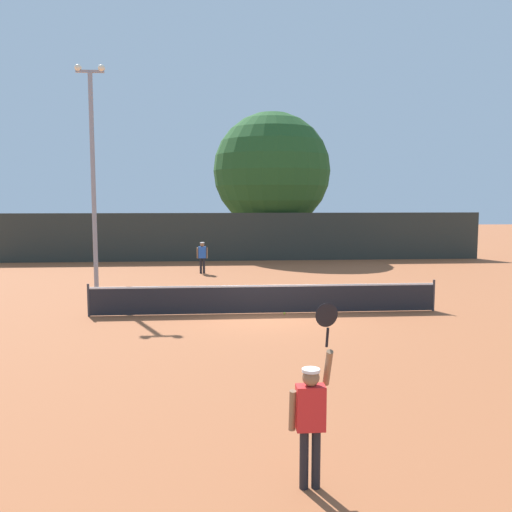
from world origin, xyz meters
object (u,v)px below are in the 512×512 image
object	(u,v)px
parked_car_near	(196,239)
parked_car_mid	(374,239)
tennis_ball	(284,313)
player_serving	(311,409)
light_pole	(93,166)
player_receiving	(202,255)
large_tree	(272,171)

from	to	relation	value
parked_car_near	parked_car_mid	world-z (taller)	same
parked_car_near	parked_car_mid	bearing A→B (deg)	-14.02
tennis_ball	player_serving	bearing A→B (deg)	-95.63
parked_car_near	parked_car_mid	distance (m)	13.46
player_serving	tennis_ball	world-z (taller)	player_serving
player_serving	parked_car_mid	size ratio (longest dim) A/B	0.56
tennis_ball	parked_car_near	world-z (taller)	parked_car_near
player_serving	light_pole	bearing A→B (deg)	111.12
light_pole	parked_car_near	world-z (taller)	light_pole
parked_car_mid	player_serving	bearing A→B (deg)	-116.07
parked_car_near	parked_car_mid	size ratio (longest dim) A/B	0.99
light_pole	player_serving	bearing A→B (deg)	-68.88
player_receiving	large_tree	xyz separation A→B (m)	(4.52, 8.98, 4.69)
player_serving	parked_car_mid	distance (m)	34.83
parked_car_near	parked_car_mid	xyz separation A→B (m)	(13.33, -1.86, 0.00)
player_serving	large_tree	size ratio (longest dim) A/B	0.26
light_pole	large_tree	xyz separation A→B (m)	(8.73, 14.35, 0.55)
tennis_ball	light_pole	world-z (taller)	light_pole
tennis_ball	parked_car_mid	size ratio (longest dim) A/B	0.02
player_serving	light_pole	distance (m)	17.28
player_receiving	large_tree	world-z (taller)	large_tree
large_tree	player_receiving	bearing A→B (deg)	-116.75
player_receiving	parked_car_near	distance (m)	13.96
parked_car_mid	parked_car_near	bearing A→B (deg)	163.97
light_pole	player_receiving	bearing A→B (deg)	51.93
large_tree	parked_car_mid	bearing A→B (deg)	21.04
player_receiving	tennis_ball	xyz separation A→B (m)	(2.92, -10.16, -0.94)
large_tree	parked_car_mid	world-z (taller)	large_tree
player_serving	large_tree	xyz separation A→B (m)	(2.68, 30.02, 4.58)
tennis_ball	parked_car_near	xyz separation A→B (m)	(-3.65, 24.10, 0.74)
player_receiving	tennis_ball	bearing A→B (deg)	106.02
tennis_ball	parked_car_mid	distance (m)	24.26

